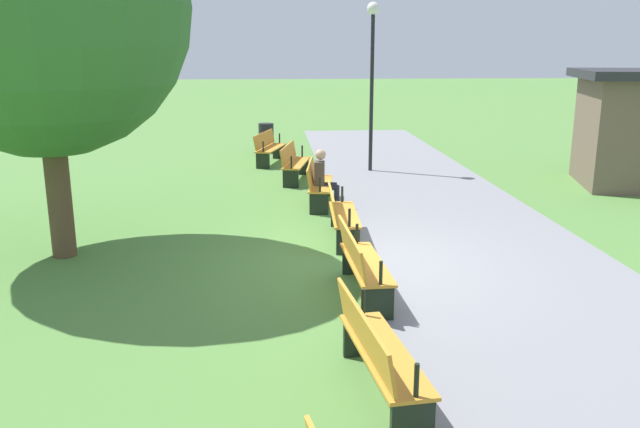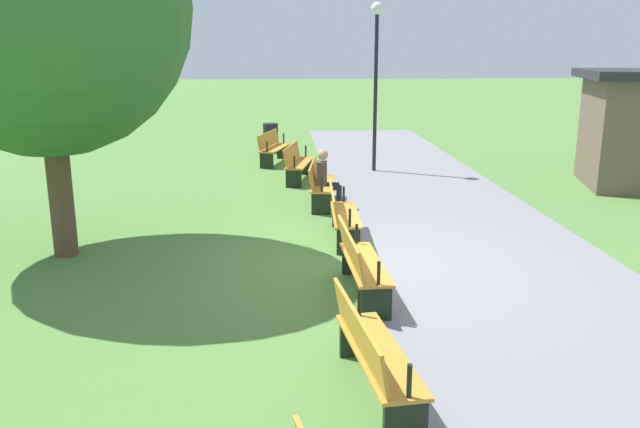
# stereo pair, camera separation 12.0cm
# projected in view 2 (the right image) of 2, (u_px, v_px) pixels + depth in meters

# --- Properties ---
(ground_plane) EXTENTS (120.00, 120.00, 0.00)m
(ground_plane) POSITION_uv_depth(u_px,v_px,m) (355.00, 264.00, 10.01)
(ground_plane) COLOR #54843D
(path_paving) EXTENTS (32.86, 4.04, 0.01)m
(path_paving) POSITION_uv_depth(u_px,v_px,m) (488.00, 261.00, 10.13)
(path_paving) COLOR gray
(path_paving) RESTS_ON ground
(bench_0) EXTENTS (1.87, 0.95, 0.89)m
(bench_0) POSITION_uv_depth(u_px,v_px,m) (273.00, 147.00, 18.54)
(bench_0) COLOR orange
(bench_0) RESTS_ON ground
(bench_1) EXTENTS (1.87, 0.82, 0.89)m
(bench_1) POSITION_uv_depth(u_px,v_px,m) (297.00, 162.00, 16.12)
(bench_1) COLOR orange
(bench_1) RESTS_ON ground
(bench_2) EXTENTS (1.86, 0.69, 0.89)m
(bench_2) POSITION_uv_depth(u_px,v_px,m) (320.00, 183.00, 13.65)
(bench_2) COLOR orange
(bench_2) RESTS_ON ground
(bench_3) EXTENTS (1.83, 0.54, 0.89)m
(bench_3) POSITION_uv_depth(u_px,v_px,m) (341.00, 213.00, 11.14)
(bench_3) COLOR orange
(bench_3) RESTS_ON ground
(bench_4) EXTENTS (1.83, 0.54, 0.89)m
(bench_4) POSITION_uv_depth(u_px,v_px,m) (360.00, 262.00, 8.62)
(bench_4) COLOR orange
(bench_4) RESTS_ON ground
(bench_5) EXTENTS (1.86, 0.69, 0.89)m
(bench_5) POSITION_uv_depth(u_px,v_px,m) (372.00, 351.00, 6.09)
(bench_5) COLOR orange
(bench_5) RESTS_ON ground
(person_seated) EXTENTS (0.37, 0.55, 1.20)m
(person_seated) POSITION_uv_depth(u_px,v_px,m) (326.00, 176.00, 13.47)
(person_seated) COLOR #4C4238
(person_seated) RESTS_ON ground
(tree_1) EXTENTS (4.39, 4.39, 5.99)m
(tree_1) POSITION_uv_depth(u_px,v_px,m) (42.00, 8.00, 9.51)
(tree_1) COLOR brown
(tree_1) RESTS_ON ground
(lamp_post) EXTENTS (0.32, 0.32, 4.35)m
(lamp_post) POSITION_uv_depth(u_px,v_px,m) (376.00, 57.00, 16.83)
(lamp_post) COLOR black
(lamp_post) RESTS_ON ground
(trash_bin) EXTENTS (0.47, 0.47, 0.92)m
(trash_bin) POSITION_uv_depth(u_px,v_px,m) (271.00, 138.00, 20.50)
(trash_bin) COLOR black
(trash_bin) RESTS_ON ground
(kiosk) EXTENTS (3.54, 3.26, 2.73)m
(kiosk) POSITION_uv_depth(u_px,v_px,m) (638.00, 127.00, 15.25)
(kiosk) COLOR brown
(kiosk) RESTS_ON ground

